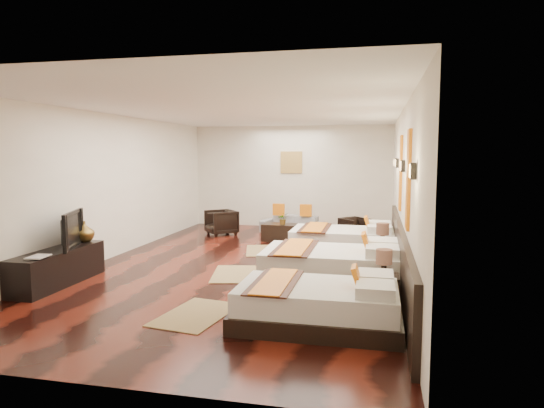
% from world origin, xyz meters
% --- Properties ---
extents(floor, '(5.50, 9.50, 0.01)m').
position_xyz_m(floor, '(0.00, 0.00, 0.00)').
color(floor, black).
rests_on(floor, ground).
extents(ceiling, '(5.50, 9.50, 0.01)m').
position_xyz_m(ceiling, '(0.00, 0.00, 2.80)').
color(ceiling, white).
rests_on(ceiling, floor).
extents(back_wall, '(5.50, 0.01, 2.80)m').
position_xyz_m(back_wall, '(0.00, 4.75, 1.40)').
color(back_wall, silver).
rests_on(back_wall, floor).
extents(left_wall, '(0.01, 9.50, 2.80)m').
position_xyz_m(left_wall, '(-2.75, 0.00, 1.40)').
color(left_wall, silver).
rests_on(left_wall, floor).
extents(right_wall, '(0.01, 9.50, 2.80)m').
position_xyz_m(right_wall, '(2.75, 0.00, 1.40)').
color(right_wall, silver).
rests_on(right_wall, floor).
extents(headboard_panel, '(0.08, 6.60, 0.90)m').
position_xyz_m(headboard_panel, '(2.71, -0.80, 0.45)').
color(headboard_panel, black).
rests_on(headboard_panel, floor).
extents(bed_near, '(1.95, 1.23, 0.75)m').
position_xyz_m(bed_near, '(1.69, -2.84, 0.26)').
color(bed_near, black).
rests_on(bed_near, floor).
extents(bed_mid, '(2.21, 1.39, 0.84)m').
position_xyz_m(bed_mid, '(1.70, -1.01, 0.29)').
color(bed_mid, black).
rests_on(bed_mid, floor).
extents(bed_far, '(2.11, 1.33, 0.80)m').
position_xyz_m(bed_far, '(1.70, 1.27, 0.28)').
color(bed_far, black).
rests_on(bed_far, floor).
extents(nightstand_a, '(0.40, 0.40, 0.79)m').
position_xyz_m(nightstand_a, '(2.44, -2.01, 0.28)').
color(nightstand_a, black).
rests_on(nightstand_a, floor).
extents(nightstand_b, '(0.42, 0.42, 0.83)m').
position_xyz_m(nightstand_b, '(2.45, 0.17, 0.29)').
color(nightstand_b, black).
rests_on(nightstand_b, floor).
extents(jute_mat_near, '(0.93, 1.30, 0.01)m').
position_xyz_m(jute_mat_near, '(0.12, -2.80, 0.01)').
color(jute_mat_near, olive).
rests_on(jute_mat_near, floor).
extents(jute_mat_mid, '(0.98, 1.33, 0.01)m').
position_xyz_m(jute_mat_mid, '(0.02, -0.72, 0.01)').
color(jute_mat_mid, olive).
rests_on(jute_mat_mid, floor).
extents(jute_mat_far, '(1.02, 1.35, 0.01)m').
position_xyz_m(jute_mat_far, '(0.04, 1.31, 0.01)').
color(jute_mat_far, olive).
rests_on(jute_mat_far, floor).
extents(tv_console, '(0.50, 1.80, 0.55)m').
position_xyz_m(tv_console, '(-2.50, -1.93, 0.28)').
color(tv_console, black).
rests_on(tv_console, floor).
extents(tv, '(0.47, 1.00, 0.58)m').
position_xyz_m(tv, '(-2.45, -1.74, 0.84)').
color(tv, black).
rests_on(tv, tv_console).
extents(book, '(0.28, 0.35, 0.03)m').
position_xyz_m(book, '(-2.50, -2.52, 0.57)').
color(book, black).
rests_on(book, tv_console).
extents(figurine, '(0.36, 0.36, 0.35)m').
position_xyz_m(figurine, '(-2.50, -1.21, 0.73)').
color(figurine, brown).
rests_on(figurine, tv_console).
extents(sofa, '(1.69, 1.00, 0.46)m').
position_xyz_m(sofa, '(0.23, 3.58, 0.23)').
color(sofa, gray).
rests_on(sofa, floor).
extents(armchair_left, '(0.97, 0.96, 0.63)m').
position_xyz_m(armchair_left, '(-1.48, 3.02, 0.32)').
color(armchair_left, black).
rests_on(armchair_left, floor).
extents(armchair_right, '(0.81, 0.81, 0.53)m').
position_xyz_m(armchair_right, '(1.83, 3.05, 0.27)').
color(armchair_right, black).
rests_on(armchair_right, floor).
extents(coffee_table, '(1.04, 0.58, 0.40)m').
position_xyz_m(coffee_table, '(0.23, 2.53, 0.20)').
color(coffee_table, black).
rests_on(coffee_table, floor).
extents(table_plant, '(0.30, 0.28, 0.27)m').
position_xyz_m(table_plant, '(0.22, 2.46, 0.53)').
color(table_plant, '#22571D').
rests_on(table_plant, coffee_table).
extents(orange_panel_a, '(0.04, 0.40, 1.30)m').
position_xyz_m(orange_panel_a, '(2.73, -1.90, 1.70)').
color(orange_panel_a, '#D86014').
rests_on(orange_panel_a, right_wall).
extents(orange_panel_b, '(0.04, 0.40, 1.30)m').
position_xyz_m(orange_panel_b, '(2.73, 0.30, 1.70)').
color(orange_panel_b, '#D86014').
rests_on(orange_panel_b, right_wall).
extents(sconce_near, '(0.07, 0.12, 0.18)m').
position_xyz_m(sconce_near, '(2.70, -3.00, 1.85)').
color(sconce_near, black).
rests_on(sconce_near, right_wall).
extents(sconce_mid, '(0.07, 0.12, 0.18)m').
position_xyz_m(sconce_mid, '(2.70, -0.80, 1.85)').
color(sconce_mid, black).
rests_on(sconce_mid, right_wall).
extents(sconce_far, '(0.07, 0.12, 0.18)m').
position_xyz_m(sconce_far, '(2.70, 1.40, 1.85)').
color(sconce_far, black).
rests_on(sconce_far, right_wall).
extents(sconce_lounge, '(0.07, 0.12, 0.18)m').
position_xyz_m(sconce_lounge, '(2.70, 2.30, 1.85)').
color(sconce_lounge, black).
rests_on(sconce_lounge, right_wall).
extents(gold_artwork, '(0.60, 0.04, 0.60)m').
position_xyz_m(gold_artwork, '(0.00, 4.73, 1.80)').
color(gold_artwork, '#AD873F').
rests_on(gold_artwork, back_wall).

